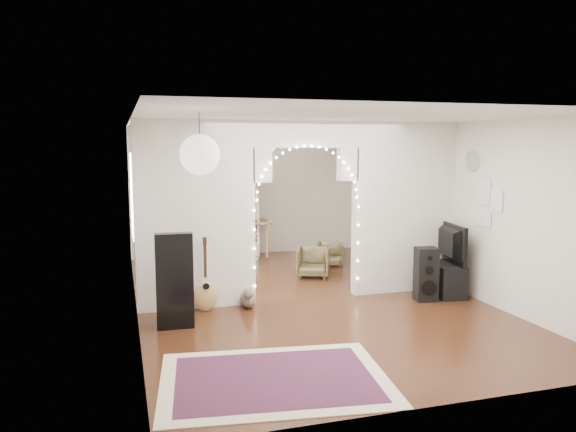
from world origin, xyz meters
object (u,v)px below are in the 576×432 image
object	(u,v)px
dining_table	(239,224)
dining_chair_right	(330,254)
floor_speaker	(426,274)
acoustic_guitar	(206,284)
bookcase	(220,220)
dining_chair_left	(313,262)
media_console	(443,277)

from	to	relation	value
dining_table	dining_chair_right	size ratio (longest dim) A/B	2.43
floor_speaker	acoustic_guitar	bearing A→B (deg)	-176.48
bookcase	dining_chair_left	size ratio (longest dim) A/B	2.83
floor_speaker	bookcase	bearing A→B (deg)	131.42
dining_table	floor_speaker	bearing A→B (deg)	-66.08
floor_speaker	bookcase	size ratio (longest dim) A/B	0.50
acoustic_guitar	dining_chair_left	bearing A→B (deg)	51.06
floor_speaker	bookcase	world-z (taller)	bookcase
media_console	bookcase	world-z (taller)	bookcase
floor_speaker	bookcase	xyz separation A→B (m)	(-2.43, 4.05, 0.41)
floor_speaker	media_console	bearing A→B (deg)	42.70
bookcase	dining_chair_right	distance (m)	2.42
acoustic_guitar	dining_chair_left	distance (m)	2.67
acoustic_guitar	floor_speaker	distance (m)	3.30
floor_speaker	dining_chair_right	bearing A→B (deg)	110.73
media_console	dining_chair_right	size ratio (longest dim) A/B	1.98
bookcase	dining_chair_right	world-z (taller)	bookcase
bookcase	acoustic_guitar	bearing A→B (deg)	-89.22
media_console	dining_chair_left	size ratio (longest dim) A/B	1.75
floor_speaker	dining_chair_right	size ratio (longest dim) A/B	1.61
dining_chair_right	acoustic_guitar	bearing A→B (deg)	-116.92
floor_speaker	dining_table	size ratio (longest dim) A/B	0.66
acoustic_guitar	dining_table	distance (m)	3.97
dining_table	dining_chair_right	bearing A→B (deg)	-45.19
bookcase	dining_chair_right	size ratio (longest dim) A/B	3.21
media_console	dining_chair_right	bearing A→B (deg)	121.43
bookcase	dining_chair_left	world-z (taller)	bookcase
floor_speaker	dining_chair_right	world-z (taller)	floor_speaker
bookcase	dining_chair_right	bearing A→B (deg)	-20.66
dining_table	dining_chair_right	distance (m)	2.13
bookcase	dining_chair_right	xyz separation A→B (m)	(1.94, -1.33, -0.58)
acoustic_guitar	dining_chair_left	xyz separation A→B (m)	(2.16, 1.56, -0.13)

